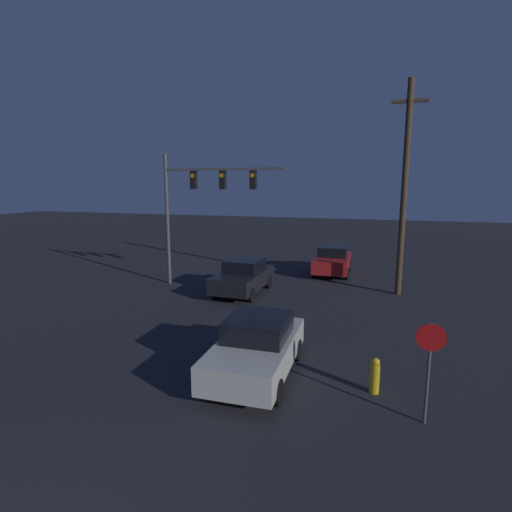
{
  "coord_description": "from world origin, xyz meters",
  "views": [
    {
      "loc": [
        4.48,
        -2.53,
        5.18
      ],
      "look_at": [
        0.0,
        11.48,
        2.54
      ],
      "focal_mm": 28.0,
      "sensor_mm": 36.0,
      "label": 1
    }
  ],
  "objects_px": {
    "utility_pole": "(404,187)",
    "stop_sign": "(430,356)",
    "car_mid": "(243,276)",
    "fire_hydrant": "(375,376)",
    "traffic_signal_mast": "(199,195)",
    "car_near": "(257,347)",
    "car_far": "(332,260)"
  },
  "relations": [
    {
      "from": "car_near",
      "to": "car_far",
      "type": "relative_size",
      "value": 1.0
    },
    {
      "from": "car_near",
      "to": "fire_hydrant",
      "type": "bearing_deg",
      "value": 178.63
    },
    {
      "from": "car_mid",
      "to": "stop_sign",
      "type": "height_order",
      "value": "stop_sign"
    },
    {
      "from": "car_mid",
      "to": "car_near",
      "type": "bearing_deg",
      "value": 113.65
    },
    {
      "from": "utility_pole",
      "to": "fire_hydrant",
      "type": "bearing_deg",
      "value": -94.8
    },
    {
      "from": "traffic_signal_mast",
      "to": "car_far",
      "type": "bearing_deg",
      "value": 38.85
    },
    {
      "from": "fire_hydrant",
      "to": "car_far",
      "type": "bearing_deg",
      "value": 101.43
    },
    {
      "from": "fire_hydrant",
      "to": "traffic_signal_mast",
      "type": "bearing_deg",
      "value": 136.11
    },
    {
      "from": "car_near",
      "to": "stop_sign",
      "type": "distance_m",
      "value": 4.39
    },
    {
      "from": "traffic_signal_mast",
      "to": "stop_sign",
      "type": "distance_m",
      "value": 14.13
    },
    {
      "from": "stop_sign",
      "to": "fire_hydrant",
      "type": "height_order",
      "value": "stop_sign"
    },
    {
      "from": "car_mid",
      "to": "traffic_signal_mast",
      "type": "distance_m",
      "value": 4.64
    },
    {
      "from": "car_mid",
      "to": "fire_hydrant",
      "type": "bearing_deg",
      "value": 130.23
    },
    {
      "from": "car_far",
      "to": "stop_sign",
      "type": "distance_m",
      "value": 15.01
    },
    {
      "from": "stop_sign",
      "to": "fire_hydrant",
      "type": "relative_size",
      "value": 2.47
    },
    {
      "from": "traffic_signal_mast",
      "to": "fire_hydrant",
      "type": "relative_size",
      "value": 7.23
    },
    {
      "from": "car_near",
      "to": "stop_sign",
      "type": "relative_size",
      "value": 1.8
    },
    {
      "from": "car_mid",
      "to": "traffic_signal_mast",
      "type": "height_order",
      "value": "traffic_signal_mast"
    },
    {
      "from": "utility_pole",
      "to": "fire_hydrant",
      "type": "distance_m",
      "value": 10.98
    },
    {
      "from": "car_near",
      "to": "fire_hydrant",
      "type": "height_order",
      "value": "car_near"
    },
    {
      "from": "car_mid",
      "to": "car_far",
      "type": "xyz_separation_m",
      "value": [
        3.58,
        5.56,
        0.0
      ]
    },
    {
      "from": "car_near",
      "to": "traffic_signal_mast",
      "type": "relative_size",
      "value": 0.62
    },
    {
      "from": "car_far",
      "to": "utility_pole",
      "type": "distance_m",
      "value": 6.56
    },
    {
      "from": "utility_pole",
      "to": "fire_hydrant",
      "type": "height_order",
      "value": "utility_pole"
    },
    {
      "from": "stop_sign",
      "to": "traffic_signal_mast",
      "type": "bearing_deg",
      "value": 136.15
    },
    {
      "from": "car_far",
      "to": "traffic_signal_mast",
      "type": "xyz_separation_m",
      "value": [
        -6.14,
        -4.94,
        3.83
      ]
    },
    {
      "from": "utility_pole",
      "to": "stop_sign",
      "type": "bearing_deg",
      "value": -88.67
    },
    {
      "from": "utility_pole",
      "to": "fire_hydrant",
      "type": "xyz_separation_m",
      "value": [
        -0.84,
        -9.94,
        -4.59
      ]
    },
    {
      "from": "car_mid",
      "to": "fire_hydrant",
      "type": "distance_m",
      "value": 10.12
    },
    {
      "from": "car_near",
      "to": "fire_hydrant",
      "type": "xyz_separation_m",
      "value": [
        3.11,
        -0.0,
        -0.35
      ]
    },
    {
      "from": "car_near",
      "to": "car_far",
      "type": "xyz_separation_m",
      "value": [
        0.39,
        13.46,
        0.0
      ]
    },
    {
      "from": "traffic_signal_mast",
      "to": "stop_sign",
      "type": "relative_size",
      "value": 2.92
    }
  ]
}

